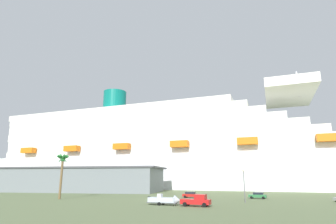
{
  "coord_description": "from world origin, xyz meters",
  "views": [
    {
      "loc": [
        23.29,
        -65.97,
        5.33
      ],
      "look_at": [
        -3.71,
        31.1,
        29.23
      ],
      "focal_mm": 29.51,
      "sensor_mm": 36.0,
      "label": 1
    }
  ],
  "objects_px": {
    "cruise_ship": "(163,155)",
    "parked_car_green_wagon": "(258,195)",
    "pickup_truck": "(197,201)",
    "small_boat_on_trailer": "(166,200)",
    "palm_tree": "(62,164)",
    "parked_car_red_hatchback": "(191,195)",
    "street_lamp": "(244,180)"
  },
  "relations": [
    {
      "from": "parked_car_green_wagon",
      "to": "parked_car_red_hatchback",
      "type": "height_order",
      "value": "same"
    },
    {
      "from": "cruise_ship",
      "to": "small_boat_on_trailer",
      "type": "distance_m",
      "value": 87.93
    },
    {
      "from": "street_lamp",
      "to": "parked_car_green_wagon",
      "type": "bearing_deg",
      "value": 76.83
    },
    {
      "from": "small_boat_on_trailer",
      "to": "parked_car_green_wagon",
      "type": "distance_m",
      "value": 28.93
    },
    {
      "from": "palm_tree",
      "to": "parked_car_red_hatchback",
      "type": "height_order",
      "value": "palm_tree"
    },
    {
      "from": "street_lamp",
      "to": "parked_car_green_wagon",
      "type": "distance_m",
      "value": 14.08
    },
    {
      "from": "street_lamp",
      "to": "parked_car_red_hatchback",
      "type": "xyz_separation_m",
      "value": [
        -14.02,
        11.36,
        -3.86
      ]
    },
    {
      "from": "street_lamp",
      "to": "parked_car_red_hatchback",
      "type": "relative_size",
      "value": 1.55
    },
    {
      "from": "cruise_ship",
      "to": "parked_car_red_hatchback",
      "type": "bearing_deg",
      "value": -66.98
    },
    {
      "from": "small_boat_on_trailer",
      "to": "palm_tree",
      "type": "distance_m",
      "value": 31.82
    },
    {
      "from": "small_boat_on_trailer",
      "to": "parked_car_red_hatchback",
      "type": "xyz_separation_m",
      "value": [
        1.03,
        20.71,
        -0.13
      ]
    },
    {
      "from": "pickup_truck",
      "to": "palm_tree",
      "type": "relative_size",
      "value": 0.52
    },
    {
      "from": "parked_car_red_hatchback",
      "to": "street_lamp",
      "type": "bearing_deg",
      "value": -39.02
    },
    {
      "from": "cruise_ship",
      "to": "palm_tree",
      "type": "relative_size",
      "value": 22.26
    },
    {
      "from": "palm_tree",
      "to": "parked_car_red_hatchback",
      "type": "bearing_deg",
      "value": 23.06
    },
    {
      "from": "cruise_ship",
      "to": "palm_tree",
      "type": "height_order",
      "value": "cruise_ship"
    },
    {
      "from": "pickup_truck",
      "to": "small_boat_on_trailer",
      "type": "distance_m",
      "value": 6.38
    },
    {
      "from": "parked_car_green_wagon",
      "to": "pickup_truck",
      "type": "bearing_deg",
      "value": -116.82
    },
    {
      "from": "small_boat_on_trailer",
      "to": "palm_tree",
      "type": "height_order",
      "value": "palm_tree"
    },
    {
      "from": "parked_car_green_wagon",
      "to": "parked_car_red_hatchback",
      "type": "relative_size",
      "value": 1.02
    },
    {
      "from": "pickup_truck",
      "to": "parked_car_green_wagon",
      "type": "relative_size",
      "value": 1.25
    },
    {
      "from": "cruise_ship",
      "to": "street_lamp",
      "type": "relative_size",
      "value": 35.04
    },
    {
      "from": "pickup_truck",
      "to": "street_lamp",
      "type": "bearing_deg",
      "value": 49.39
    },
    {
      "from": "palm_tree",
      "to": "parked_car_green_wagon",
      "type": "distance_m",
      "value": 50.95
    },
    {
      "from": "palm_tree",
      "to": "parked_car_red_hatchback",
      "type": "relative_size",
      "value": 2.45
    },
    {
      "from": "small_boat_on_trailer",
      "to": "palm_tree",
      "type": "relative_size",
      "value": 0.7
    },
    {
      "from": "small_boat_on_trailer",
      "to": "street_lamp",
      "type": "bearing_deg",
      "value": 31.87
    },
    {
      "from": "cruise_ship",
      "to": "pickup_truck",
      "type": "relative_size",
      "value": 42.67
    },
    {
      "from": "cruise_ship",
      "to": "parked_car_green_wagon",
      "type": "bearing_deg",
      "value": -54.17
    },
    {
      "from": "small_boat_on_trailer",
      "to": "parked_car_green_wagon",
      "type": "bearing_deg",
      "value": 51.19
    },
    {
      "from": "cruise_ship",
      "to": "parked_car_green_wagon",
      "type": "height_order",
      "value": "cruise_ship"
    },
    {
      "from": "pickup_truck",
      "to": "parked_car_red_hatchback",
      "type": "bearing_deg",
      "value": 103.82
    }
  ]
}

